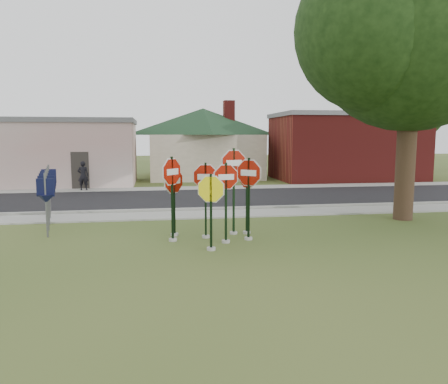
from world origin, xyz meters
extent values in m
plane|color=#364C1C|center=(0.00, 0.00, 0.00)|extent=(120.00, 120.00, 0.00)
cube|color=gray|center=(0.00, 5.50, 0.03)|extent=(60.00, 1.60, 0.06)
cube|color=black|center=(0.00, 10.00, 0.02)|extent=(60.00, 7.00, 0.04)
cube|color=gray|center=(0.00, 14.30, 0.03)|extent=(60.00, 1.60, 0.06)
cube|color=gray|center=(0.00, 6.50, 0.07)|extent=(60.00, 0.20, 0.14)
cylinder|color=#9C9992|center=(0.34, 0.94, 0.04)|extent=(0.24, 0.24, 0.08)
cube|color=black|center=(0.34, 0.94, 1.18)|extent=(0.07, 0.06, 2.35)
cylinder|color=white|center=(0.34, 0.94, 1.94)|extent=(1.02, 0.20, 1.03)
cylinder|color=#921205|center=(0.34, 0.94, 1.94)|extent=(0.94, 0.19, 0.95)
cube|color=white|center=(0.34, 0.94, 1.94)|extent=(0.47, 0.09, 0.16)
cylinder|color=#9C9992|center=(-0.20, 0.17, 0.04)|extent=(0.24, 0.24, 0.08)
cube|color=black|center=(-0.20, 0.17, 1.05)|extent=(0.07, 0.07, 2.10)
cylinder|color=white|center=(-0.20, 0.17, 1.69)|extent=(0.97, 0.37, 1.03)
cylinder|color=yellow|center=(-0.20, 0.17, 1.69)|extent=(0.90, 0.34, 0.95)
cylinder|color=#9C9992|center=(-1.19, 1.39, 0.04)|extent=(0.24, 0.24, 0.08)
cube|color=black|center=(-1.19, 1.39, 1.26)|extent=(0.08, 0.08, 2.52)
cylinder|color=white|center=(-1.19, 1.39, 2.07)|extent=(0.75, 0.84, 1.11)
cylinder|color=#921205|center=(-1.19, 1.39, 2.07)|extent=(0.70, 0.78, 1.03)
cube|color=white|center=(-1.19, 1.39, 2.07)|extent=(0.35, 0.39, 0.18)
cylinder|color=#9C9992|center=(1.07, 1.21, 0.04)|extent=(0.24, 0.24, 0.08)
cube|color=black|center=(1.07, 1.21, 1.24)|extent=(0.08, 0.08, 2.47)
cylinder|color=white|center=(1.07, 1.21, 2.03)|extent=(0.86, 0.74, 1.12)
cylinder|color=#921205|center=(1.07, 1.21, 2.03)|extent=(0.80, 0.69, 1.03)
cube|color=white|center=(1.07, 1.21, 2.03)|extent=(0.40, 0.34, 0.18)
cylinder|color=#9C9992|center=(0.76, 2.03, 0.04)|extent=(0.24, 0.24, 0.08)
cube|color=black|center=(0.76, 2.03, 1.37)|extent=(0.07, 0.06, 2.73)
cylinder|color=white|center=(0.76, 2.03, 2.27)|extent=(1.13, 0.31, 1.16)
cylinder|color=#921205|center=(0.76, 2.03, 2.27)|extent=(1.04, 0.30, 1.08)
cube|color=white|center=(0.76, 2.03, 2.27)|extent=(0.52, 0.15, 0.19)
cylinder|color=#9C9992|center=(-0.17, 1.65, 0.04)|extent=(0.24, 0.24, 0.08)
cube|color=black|center=(-0.17, 1.65, 1.16)|extent=(0.07, 0.06, 2.32)
cylinder|color=white|center=(-0.17, 1.65, 1.89)|extent=(1.06, 0.17, 1.07)
cylinder|color=#921205|center=(-0.17, 1.65, 1.89)|extent=(0.98, 0.17, 0.99)
cube|color=white|center=(-0.17, 1.65, 1.89)|extent=(0.49, 0.08, 0.17)
cylinder|color=#9C9992|center=(1.19, 2.03, 0.04)|extent=(0.24, 0.24, 0.08)
cube|color=black|center=(1.19, 2.03, 1.13)|extent=(0.07, 0.08, 2.25)
cylinder|color=white|center=(1.19, 2.03, 1.83)|extent=(0.51, 0.92, 1.04)
cylinder|color=#921205|center=(1.19, 2.03, 1.83)|extent=(0.48, 0.86, 0.97)
cube|color=white|center=(1.19, 2.03, 1.83)|extent=(0.24, 0.43, 0.17)
cylinder|color=#9C9992|center=(-1.11, 2.09, 0.04)|extent=(0.24, 0.24, 0.08)
cube|color=black|center=(-1.11, 2.09, 1.08)|extent=(0.08, 0.08, 2.16)
cylinder|color=white|center=(-1.11, 2.09, 1.73)|extent=(0.81, 0.74, 1.09)
cylinder|color=#921205|center=(-1.11, 2.09, 1.73)|extent=(0.76, 0.69, 1.01)
cube|color=white|center=(-1.11, 2.09, 1.73)|extent=(0.38, 0.34, 0.17)
cube|color=#59595E|center=(-5.00, 2.50, 1.00)|extent=(0.05, 0.05, 2.00)
cube|color=black|center=(-5.00, 2.50, 1.55)|extent=(0.55, 0.13, 0.55)
cone|color=black|center=(-5.00, 2.50, 1.20)|extent=(0.65, 0.65, 0.25)
cube|color=#59595E|center=(-5.20, 3.50, 1.00)|extent=(0.05, 0.05, 2.00)
cube|color=black|center=(-5.20, 3.50, 1.55)|extent=(0.55, 0.09, 0.55)
cone|color=black|center=(-5.20, 3.50, 1.20)|extent=(0.62, 0.62, 0.25)
cube|color=#59595E|center=(-5.40, 4.50, 1.00)|extent=(0.05, 0.05, 2.00)
cube|color=black|center=(-5.40, 4.50, 1.55)|extent=(0.55, 0.05, 0.55)
cone|color=black|center=(-5.40, 4.50, 1.20)|extent=(0.58, 0.58, 0.25)
cube|color=#59595E|center=(-5.60, 5.50, 1.00)|extent=(0.05, 0.05, 2.00)
cube|color=black|center=(-5.60, 5.50, 1.55)|extent=(0.55, 0.05, 0.55)
cone|color=black|center=(-5.60, 5.50, 1.20)|extent=(0.58, 0.58, 0.25)
cube|color=#59595E|center=(-5.80, 6.50, 1.00)|extent=(0.05, 0.05, 2.00)
cube|color=black|center=(-5.80, 6.50, 1.55)|extent=(0.55, 0.09, 0.55)
cone|color=black|center=(-5.80, 6.50, 1.20)|extent=(0.62, 0.62, 0.25)
cube|color=beige|center=(-9.00, 18.00, 2.00)|extent=(12.00, 6.00, 4.00)
cube|color=slate|center=(-9.00, 18.00, 4.05)|extent=(12.20, 6.20, 0.30)
cube|color=#332D28|center=(-6.00, 15.02, 1.10)|extent=(1.00, 0.10, 2.20)
cube|color=beige|center=(2.00, 22.00, 1.60)|extent=(8.00, 8.00, 3.20)
pyramid|color=black|center=(2.00, 22.00, 5.20)|extent=(11.60, 11.60, 2.00)
cube|color=maroon|center=(4.00, 22.00, 5.00)|extent=(0.80, 0.80, 1.60)
cube|color=maroon|center=(12.00, 18.50, 2.25)|extent=(10.00, 6.00, 4.50)
cube|color=slate|center=(12.00, 18.50, 4.60)|extent=(10.20, 6.20, 0.30)
cube|color=white|center=(10.00, 15.55, 2.60)|extent=(2.00, 0.08, 0.90)
cylinder|color=black|center=(7.50, 3.50, 2.72)|extent=(0.70, 0.70, 5.44)
sphere|color=black|center=(7.50, 3.50, 6.99)|extent=(7.46, 7.46, 7.46)
cylinder|color=black|center=(22.00, 26.00, 2.00)|extent=(0.50, 0.50, 4.00)
sphere|color=black|center=(22.00, 26.00, 5.60)|extent=(5.60, 5.60, 5.60)
imported|color=black|center=(-5.71, 14.16, 0.89)|extent=(0.62, 0.43, 1.65)
camera|label=1|loc=(-1.68, -11.41, 3.11)|focal=35.00mm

